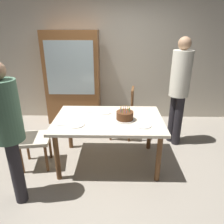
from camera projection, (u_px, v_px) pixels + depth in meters
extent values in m
plane|color=#9E9384|center=(109.00, 161.00, 3.26)|extent=(6.40, 6.40, 0.00)
cube|color=beige|center=(111.00, 60.00, 4.49)|extent=(6.40, 0.10, 2.60)
cube|color=beige|center=(109.00, 120.00, 2.99)|extent=(1.54, 1.01, 0.04)
cylinder|color=brown|center=(57.00, 157.00, 2.76)|extent=(0.07, 0.07, 0.69)
cylinder|color=brown|center=(159.00, 158.00, 2.74)|extent=(0.07, 0.07, 0.69)
cylinder|color=brown|center=(70.00, 129.00, 3.52)|extent=(0.07, 0.07, 0.69)
cylinder|color=brown|center=(150.00, 130.00, 3.49)|extent=(0.07, 0.07, 0.69)
cylinder|color=silver|center=(125.00, 119.00, 2.94)|extent=(0.28, 0.28, 0.01)
cylinder|color=#563019|center=(125.00, 115.00, 2.91)|extent=(0.24, 0.24, 0.11)
cylinder|color=#66CC72|center=(130.00, 110.00, 2.88)|extent=(0.01, 0.01, 0.05)
sphere|color=#FFC64C|center=(130.00, 107.00, 2.87)|extent=(0.01, 0.01, 0.01)
cylinder|color=#66CC72|center=(129.00, 109.00, 2.91)|extent=(0.01, 0.01, 0.05)
sphere|color=#FFC64C|center=(129.00, 107.00, 2.90)|extent=(0.01, 0.01, 0.01)
cylinder|color=yellow|center=(127.00, 108.00, 2.93)|extent=(0.01, 0.01, 0.05)
sphere|color=#FFC64C|center=(127.00, 106.00, 2.92)|extent=(0.01, 0.01, 0.01)
cylinder|color=#D872CC|center=(126.00, 108.00, 2.94)|extent=(0.01, 0.01, 0.05)
sphere|color=#FFC64C|center=(126.00, 106.00, 2.93)|extent=(0.01, 0.01, 0.01)
cylinder|color=#E54C4C|center=(124.00, 108.00, 2.94)|extent=(0.01, 0.01, 0.05)
sphere|color=#FFC64C|center=(124.00, 106.00, 2.93)|extent=(0.01, 0.01, 0.01)
cylinder|color=#4C7FE5|center=(122.00, 108.00, 2.93)|extent=(0.01, 0.01, 0.05)
sphere|color=#FFC64C|center=(122.00, 106.00, 2.92)|extent=(0.01, 0.01, 0.01)
cylinder|color=#D872CC|center=(121.00, 109.00, 2.91)|extent=(0.01, 0.01, 0.05)
sphere|color=#FFC64C|center=(121.00, 107.00, 2.89)|extent=(0.01, 0.01, 0.01)
cylinder|color=yellow|center=(120.00, 110.00, 2.89)|extent=(0.01, 0.01, 0.05)
sphere|color=#FFC64C|center=(120.00, 107.00, 2.87)|extent=(0.01, 0.01, 0.01)
cylinder|color=#4C7FE5|center=(121.00, 110.00, 2.86)|extent=(0.01, 0.01, 0.05)
sphere|color=#FFC64C|center=(121.00, 108.00, 2.85)|extent=(0.01, 0.01, 0.01)
cylinder|color=#66CC72|center=(122.00, 111.00, 2.83)|extent=(0.01, 0.01, 0.05)
sphere|color=#FFC64C|center=(122.00, 109.00, 2.82)|extent=(0.01, 0.01, 0.01)
cylinder|color=#D872CC|center=(124.00, 111.00, 2.82)|extent=(0.01, 0.01, 0.05)
sphere|color=#FFC64C|center=(124.00, 109.00, 2.81)|extent=(0.01, 0.01, 0.01)
cylinder|color=#4C7FE5|center=(127.00, 111.00, 2.82)|extent=(0.01, 0.01, 0.05)
sphere|color=#FFC64C|center=(127.00, 109.00, 2.81)|extent=(0.01, 0.01, 0.01)
cylinder|color=#E54C4C|center=(128.00, 111.00, 2.84)|extent=(0.01, 0.01, 0.05)
sphere|color=#FFC64C|center=(128.00, 109.00, 2.82)|extent=(0.01, 0.01, 0.01)
cylinder|color=#66CC72|center=(129.00, 111.00, 2.85)|extent=(0.01, 0.01, 0.05)
sphere|color=#FFC64C|center=(129.00, 108.00, 2.84)|extent=(0.01, 0.01, 0.01)
cylinder|color=white|center=(76.00, 125.00, 2.78)|extent=(0.22, 0.22, 0.01)
cylinder|color=white|center=(104.00, 112.00, 3.19)|extent=(0.22, 0.22, 0.01)
cylinder|color=white|center=(143.00, 125.00, 2.76)|extent=(0.22, 0.22, 0.01)
cube|color=silver|center=(64.00, 125.00, 2.78)|extent=(0.18, 0.06, 0.01)
cube|color=silver|center=(94.00, 112.00, 3.21)|extent=(0.18, 0.03, 0.01)
cube|color=beige|center=(121.00, 114.00, 3.85)|extent=(0.49, 0.49, 0.05)
cylinder|color=brown|center=(113.00, 122.00, 4.12)|extent=(0.04, 0.04, 0.42)
cylinder|color=brown|center=(110.00, 130.00, 3.81)|extent=(0.04, 0.04, 0.42)
cylinder|color=brown|center=(130.00, 123.00, 4.07)|extent=(0.04, 0.04, 0.42)
cylinder|color=brown|center=(129.00, 131.00, 3.76)|extent=(0.04, 0.04, 0.42)
cylinder|color=brown|center=(133.00, 99.00, 3.90)|extent=(0.04, 0.04, 0.50)
cylinder|color=brown|center=(132.00, 106.00, 3.57)|extent=(0.04, 0.04, 0.50)
cube|color=brown|center=(133.00, 90.00, 3.65)|extent=(0.09, 0.40, 0.06)
cube|color=beige|center=(34.00, 139.00, 3.01)|extent=(0.50, 0.50, 0.05)
cylinder|color=brown|center=(46.00, 158.00, 2.96)|extent=(0.04, 0.04, 0.42)
cylinder|color=brown|center=(50.00, 146.00, 3.28)|extent=(0.04, 0.04, 0.42)
cylinder|color=brown|center=(21.00, 160.00, 2.93)|extent=(0.04, 0.04, 0.42)
cylinder|color=brown|center=(28.00, 147.00, 3.24)|extent=(0.04, 0.04, 0.42)
cube|color=beige|center=(17.00, 124.00, 2.90)|extent=(0.11, 0.40, 0.50)
cylinder|color=#262328|center=(17.00, 173.00, 2.38)|extent=(0.14, 0.14, 0.80)
cylinder|color=#262328|center=(16.00, 167.00, 2.49)|extent=(0.14, 0.14, 0.80)
cylinder|color=#4C7259|center=(5.00, 112.00, 2.16)|extent=(0.32, 0.32, 0.66)
cylinder|color=#262328|center=(173.00, 118.00, 3.71)|extent=(0.14, 0.14, 0.88)
cylinder|color=#262328|center=(178.00, 121.00, 3.61)|extent=(0.14, 0.14, 0.88)
cylinder|color=silver|center=(181.00, 74.00, 3.36)|extent=(0.32, 0.32, 0.73)
sphere|color=tan|center=(185.00, 43.00, 3.18)|extent=(0.20, 0.20, 0.20)
cube|color=brown|center=(73.00, 79.00, 4.36)|extent=(1.10, 0.44, 1.90)
cube|color=silver|center=(70.00, 69.00, 4.06)|extent=(0.93, 0.01, 1.04)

